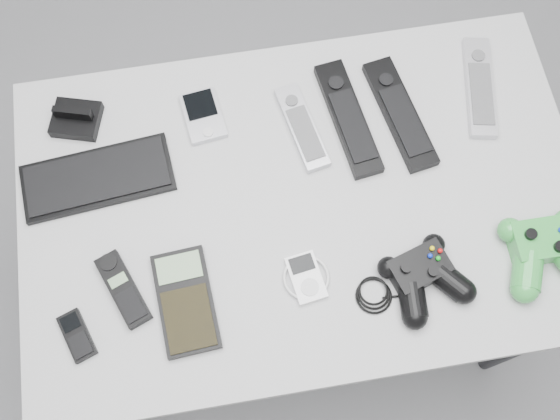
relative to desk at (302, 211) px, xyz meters
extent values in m
plane|color=slate|center=(0.02, -0.01, -0.65)|extent=(3.50, 3.50, 0.00)
cube|color=#99999C|center=(0.00, 0.00, 0.05)|extent=(1.06, 0.68, 0.03)
cylinder|color=black|center=(-0.48, -0.29, -0.31)|extent=(0.03, 0.03, 0.68)
cylinder|color=black|center=(0.48, -0.29, -0.31)|extent=(0.03, 0.03, 0.68)
cylinder|color=black|center=(-0.48, 0.29, -0.31)|extent=(0.03, 0.03, 0.68)
cylinder|color=black|center=(0.48, 0.29, -0.31)|extent=(0.03, 0.03, 0.68)
cube|color=black|center=(-0.37, 0.10, 0.07)|extent=(0.29, 0.14, 0.02)
cube|color=black|center=(-0.41, 0.23, 0.09)|extent=(0.11, 0.10, 0.05)
cube|color=#B0B0B7|center=(-0.16, 0.20, 0.07)|extent=(0.08, 0.12, 0.02)
cube|color=#B0B0B7|center=(0.02, 0.15, 0.07)|extent=(0.08, 0.19, 0.02)
cube|color=black|center=(0.12, 0.15, 0.07)|extent=(0.09, 0.26, 0.03)
cube|color=black|center=(0.22, 0.14, 0.07)|extent=(0.10, 0.25, 0.02)
cube|color=#B4B3BA|center=(0.39, 0.18, 0.07)|extent=(0.09, 0.23, 0.02)
cube|color=black|center=(-0.43, -0.19, 0.07)|extent=(0.07, 0.10, 0.02)
cube|color=black|center=(-0.34, -0.12, 0.07)|extent=(0.09, 0.15, 0.02)
cube|color=black|center=(-0.24, -0.16, 0.07)|extent=(0.11, 0.19, 0.02)
cube|color=white|center=(-0.02, -0.15, 0.07)|extent=(0.10, 0.10, 0.02)
camera|label=1|loc=(-0.12, -0.43, 1.20)|focal=42.00mm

